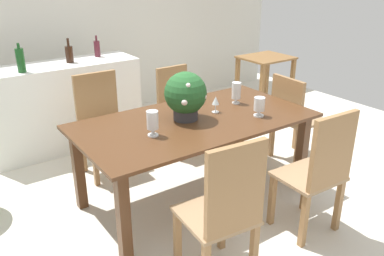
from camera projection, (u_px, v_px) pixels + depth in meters
The scene contains 18 objects.
ground_plane at pixel (194, 195), 3.67m from camera, with size 7.04×7.04×0.00m, color silver.
back_wall at pixel (77, 19), 5.15m from camera, with size 6.40×0.10×2.60m, color silver.
dining_table at pixel (195, 131), 3.42m from camera, with size 2.00×1.06×0.75m.
chair_near_right at pixel (320, 169), 2.96m from camera, with size 0.47×0.43×1.02m.
chair_far_left at pixel (101, 118), 3.94m from camera, with size 0.47×0.42×0.99m.
chair_foot_end at pixel (293, 115), 4.13m from camera, with size 0.46×0.47×0.92m.
chair_near_left at pixel (225, 209), 2.47m from camera, with size 0.48×0.49×1.04m.
chair_far_right at pixel (178, 105), 4.43m from camera, with size 0.42×0.46×0.93m.
flower_centerpiece at pixel (185, 95), 3.30m from camera, with size 0.35×0.35×0.41m.
crystal_vase_left at pixel (259, 105), 3.41m from camera, with size 0.09×0.09×0.17m.
crystal_vase_center_near at pixel (153, 121), 3.01m from camera, with size 0.09×0.09×0.20m.
crystal_vase_right at pixel (236, 91), 3.71m from camera, with size 0.08×0.08×0.20m.
wine_glass at pixel (216, 101), 3.50m from camera, with size 0.06×0.06×0.15m.
kitchen_counter at pixel (65, 106), 4.50m from camera, with size 1.65×0.54×0.96m, color white.
wine_bottle_green at pixel (97, 48), 4.61m from camera, with size 0.07×0.07×0.24m.
wine_bottle_amber at pixel (21, 60), 3.94m from camera, with size 0.08×0.08×0.29m.
wine_bottle_dark at pixel (69, 54), 4.34m from camera, with size 0.08×0.08×0.26m.
side_table at pixel (265, 69), 5.65m from camera, with size 0.67×0.58×0.76m.
Camera 1 is at (-1.83, -2.58, 1.97)m, focal length 37.68 mm.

